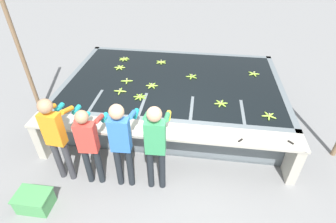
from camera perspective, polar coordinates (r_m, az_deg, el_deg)
The scene contains 22 objects.
ground_plane at distance 5.06m, azimuth -1.74°, elevation -13.03°, with size 80.00×80.00×0.00m, color gray.
wash_tank at distance 6.30m, azimuth 1.10°, elevation 3.55°, with size 4.90×3.17×0.85m.
work_ledge at distance 4.76m, azimuth -1.45°, elevation -6.13°, with size 4.90×0.45×0.85m.
worker_0 at distance 4.65m, azimuth -23.24°, elevation -4.37°, with size 0.44×0.73×1.71m.
worker_1 at distance 4.47m, azimuth -16.88°, elevation -6.25°, with size 0.43×0.72×1.56m.
worker_2 at distance 4.22m, azimuth -10.18°, elevation -5.96°, with size 0.43×0.72×1.71m.
worker_3 at distance 4.13m, azimuth -2.71°, elevation -6.57°, with size 0.42×0.72×1.71m.
banana_bunch_floating_0 at distance 5.82m, azimuth -3.54°, elevation 5.64°, with size 0.28×0.27×0.08m.
banana_bunch_floating_1 at distance 5.46m, azimuth -6.15°, elevation 3.18°, with size 0.28×0.28×0.08m.
banana_bunch_floating_2 at distance 5.71m, azimuth -10.38°, elevation 4.38°, with size 0.28×0.28×0.08m.
banana_bunch_floating_3 at distance 7.11m, azimuth -9.52°, elevation 11.19°, with size 0.28×0.28×0.08m.
banana_bunch_floating_4 at distance 5.25m, azimuth 21.12°, elevation -0.90°, with size 0.27×0.27×0.08m.
banana_bunch_floating_5 at distance 6.68m, azimuth -10.46°, elevation 9.40°, with size 0.28×0.27×0.08m.
banana_bunch_floating_6 at distance 6.85m, azimuth -1.51°, elevation 10.70°, with size 0.27×0.28×0.08m.
banana_bunch_floating_7 at distance 5.33m, azimuth 11.46°, elevation 1.73°, with size 0.28×0.28×0.08m.
banana_bunch_floating_8 at distance 6.06m, azimuth -8.97°, elevation 6.60°, with size 0.28×0.28×0.08m.
banana_bunch_floating_9 at distance 6.19m, azimuth 5.18°, elevation 7.58°, with size 0.27×0.28×0.08m.
banana_bunch_floating_10 at distance 6.61m, azimuth 18.13°, elevation 7.82°, with size 0.27×0.28×0.08m.
knife_0 at distance 4.60m, azimuth 16.03°, elevation -5.67°, with size 0.26×0.27×0.02m.
knife_1 at distance 4.79m, azimuth 25.87°, elevation -6.51°, with size 0.28×0.26×0.02m.
crate at distance 4.97m, azimuth -27.08°, elevation -16.92°, with size 0.55×0.39×0.32m.
support_post_left at distance 6.48m, azimuth -29.55°, elevation 11.48°, with size 0.09×0.09×3.20m.
Camera 1 is at (0.59, -3.23, 3.84)m, focal length 28.00 mm.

